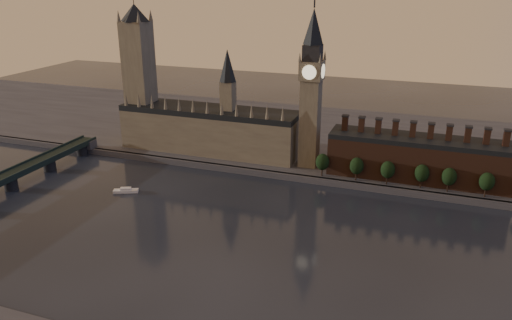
% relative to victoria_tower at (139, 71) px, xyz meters
% --- Properties ---
extents(ground, '(900.00, 900.00, 0.00)m').
position_rel_victoria_tower_xyz_m(ground, '(120.00, -115.00, -59.09)').
color(ground, black).
rests_on(ground, ground).
extents(north_bank, '(900.00, 182.00, 4.00)m').
position_rel_victoria_tower_xyz_m(north_bank, '(120.00, 63.04, -57.09)').
color(north_bank, '#4D4D53').
rests_on(north_bank, ground).
extents(palace_of_westminster, '(130.00, 30.30, 74.00)m').
position_rel_victoria_tower_xyz_m(palace_of_westminster, '(55.59, -0.09, -37.46)').
color(palace_of_westminster, '#786E55').
rests_on(palace_of_westminster, north_bank).
extents(victoria_tower, '(24.00, 24.00, 108.00)m').
position_rel_victoria_tower_xyz_m(victoria_tower, '(0.00, 0.00, 0.00)').
color(victoria_tower, '#786E55').
rests_on(victoria_tower, north_bank).
extents(big_ben, '(15.00, 15.00, 107.00)m').
position_rel_victoria_tower_xyz_m(big_ben, '(130.00, -5.00, -2.26)').
color(big_ben, '#786E55').
rests_on(big_ben, north_bank).
extents(chimney_block, '(110.00, 25.00, 37.00)m').
position_rel_victoria_tower_xyz_m(chimney_block, '(200.00, -5.00, -41.27)').
color(chimney_block, '#4E2C1D').
rests_on(chimney_block, north_bank).
extents(embankment_tree_0, '(8.60, 8.60, 14.88)m').
position_rel_victoria_tower_xyz_m(embankment_tree_0, '(142.90, -21.09, -45.62)').
color(embankment_tree_0, black).
rests_on(embankment_tree_0, north_bank).
extents(embankment_tree_1, '(8.60, 8.60, 14.88)m').
position_rel_victoria_tower_xyz_m(embankment_tree_1, '(164.45, -20.88, -45.62)').
color(embankment_tree_1, black).
rests_on(embankment_tree_1, north_bank).
extents(embankment_tree_2, '(8.60, 8.60, 14.88)m').
position_rel_victoria_tower_xyz_m(embankment_tree_2, '(183.27, -21.01, -45.62)').
color(embankment_tree_2, black).
rests_on(embankment_tree_2, north_bank).
extents(embankment_tree_3, '(8.60, 8.60, 14.88)m').
position_rel_victoria_tower_xyz_m(embankment_tree_3, '(203.06, -19.88, -45.62)').
color(embankment_tree_3, black).
rests_on(embankment_tree_3, north_bank).
extents(embankment_tree_4, '(8.60, 8.60, 14.88)m').
position_rel_victoria_tower_xyz_m(embankment_tree_4, '(218.38, -20.31, -45.62)').
color(embankment_tree_4, black).
rests_on(embankment_tree_4, north_bank).
extents(embankment_tree_5, '(8.60, 8.60, 14.88)m').
position_rel_victoria_tower_xyz_m(embankment_tree_5, '(238.76, -20.84, -45.62)').
color(embankment_tree_5, black).
rests_on(embankment_tree_5, north_bank).
extents(river_boat, '(15.32, 9.85, 2.97)m').
position_rel_victoria_tower_xyz_m(river_boat, '(34.02, -77.84, -57.95)').
color(river_boat, silver).
rests_on(river_boat, ground).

